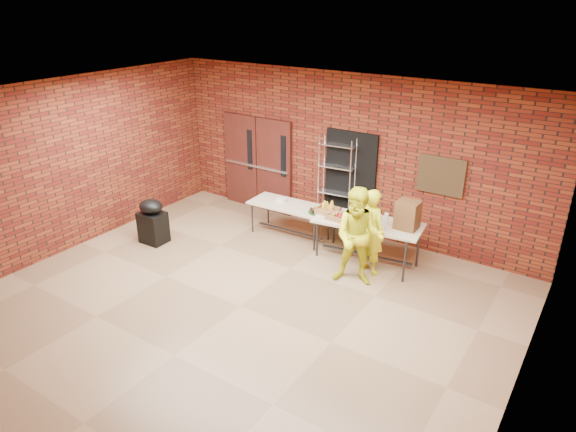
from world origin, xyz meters
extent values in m
cube|color=brown|center=(0.00, 0.00, -0.02)|extent=(8.00, 7.00, 0.04)
cube|color=silver|center=(0.00, 0.00, 3.22)|extent=(8.00, 7.00, 0.04)
cube|color=maroon|center=(0.00, 3.52, 1.60)|extent=(8.00, 0.04, 3.20)
cube|color=maroon|center=(-4.02, 0.00, 1.60)|extent=(0.04, 7.00, 3.20)
cube|color=maroon|center=(4.02, 0.00, 1.60)|extent=(0.04, 7.00, 3.20)
cube|color=#481614|center=(-2.65, 3.44, 1.05)|extent=(0.88, 0.08, 2.10)
cube|color=#481614|center=(-1.75, 3.44, 1.05)|extent=(0.88, 0.08, 2.10)
cube|color=black|center=(-2.37, 3.39, 1.35)|extent=(0.12, 0.02, 0.90)
cube|color=black|center=(-1.47, 3.39, 1.35)|extent=(0.12, 0.02, 0.90)
cube|color=silver|center=(-2.20, 3.38, 1.00)|extent=(1.70, 0.04, 0.05)
cube|color=black|center=(0.10, 3.46, 1.05)|extent=(1.10, 0.06, 2.10)
cube|color=#392B16|center=(1.90, 3.45, 1.55)|extent=(0.85, 0.04, 0.70)
cube|color=#BAA78E|center=(-0.76, 2.57, 0.67)|extent=(1.69, 0.76, 0.04)
cube|color=#2C2C31|center=(-0.76, 2.57, 0.11)|extent=(1.48, 0.09, 0.03)
cylinder|color=#2C2C31|center=(-1.50, 2.85, 0.32)|extent=(0.03, 0.03, 0.65)
cylinder|color=#2C2C31|center=(-0.02, 2.85, 0.32)|extent=(0.03, 0.03, 0.65)
cylinder|color=#2C2C31|center=(-1.50, 2.29, 0.32)|extent=(0.03, 0.03, 0.65)
cylinder|color=#2C2C31|center=(-0.02, 2.29, 0.32)|extent=(0.03, 0.03, 0.65)
cube|color=#BAA78E|center=(1.00, 2.46, 0.77)|extent=(2.01, 1.04, 0.04)
cube|color=#2C2C31|center=(1.00, 2.46, 0.13)|extent=(1.70, 0.26, 0.03)
cylinder|color=#2C2C31|center=(0.14, 2.78, 0.37)|extent=(0.04, 0.04, 0.75)
cylinder|color=#2C2C31|center=(1.85, 2.78, 0.37)|extent=(0.04, 0.04, 0.75)
cylinder|color=#2C2C31|center=(0.14, 2.14, 0.37)|extent=(0.04, 0.04, 0.75)
cylinder|color=#2C2C31|center=(1.85, 2.14, 0.37)|extent=(0.04, 0.04, 0.75)
cube|color=#A47342|center=(0.20, 2.41, 0.82)|extent=(0.41, 0.32, 0.06)
cube|color=#A47342|center=(0.81, 2.45, 0.83)|extent=(0.47, 0.36, 0.07)
cube|color=#A47342|center=(0.50, 2.26, 0.82)|extent=(0.40, 0.31, 0.06)
cylinder|color=#144E1E|center=(-0.09, 2.54, 0.69)|extent=(0.38, 0.38, 0.01)
cube|color=silver|center=(-1.00, 2.62, 0.72)|extent=(0.19, 0.13, 0.06)
cube|color=brown|center=(1.66, 2.58, 1.04)|extent=(0.38, 0.34, 0.50)
cylinder|color=silver|center=(1.25, 2.33, 0.92)|extent=(0.08, 0.08, 0.25)
cylinder|color=silver|center=(1.34, 2.27, 0.92)|extent=(0.09, 0.09, 0.26)
cylinder|color=silver|center=(1.31, 2.51, 0.90)|extent=(0.07, 0.07, 0.22)
cube|color=black|center=(-2.85, 0.85, 0.31)|extent=(0.50, 0.41, 0.63)
ellipsoid|color=black|center=(-2.85, 0.85, 0.76)|extent=(0.49, 0.42, 0.27)
imported|color=yellow|center=(1.20, 2.16, 0.77)|extent=(0.66, 0.55, 1.55)
imported|color=yellow|center=(1.19, 1.68, 0.85)|extent=(0.99, 0.87, 1.71)
camera|label=1|loc=(4.43, -5.29, 4.57)|focal=32.00mm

